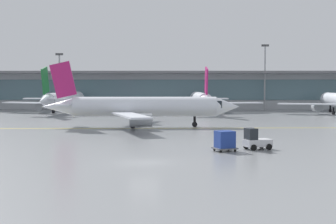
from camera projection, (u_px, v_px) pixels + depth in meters
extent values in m
plane|color=gray|center=(144.00, 163.00, 39.50)|extent=(400.00, 400.00, 0.00)
cube|color=yellow|center=(144.00, 128.00, 70.30)|extent=(109.93, 4.71, 0.01)
cube|color=#9EA3A8|center=(164.00, 91.00, 125.24)|extent=(220.00, 8.00, 9.00)
cube|color=slate|center=(164.00, 90.00, 121.14)|extent=(211.20, 0.16, 5.04)
cube|color=slate|center=(164.00, 73.00, 123.46)|extent=(228.80, 11.00, 0.60)
cylinder|color=silver|center=(65.00, 99.00, 108.07)|extent=(4.86, 21.56, 2.97)
cone|color=silver|center=(80.00, 97.00, 120.45)|extent=(3.13, 3.80, 2.82)
cube|color=black|center=(78.00, 96.00, 118.07)|extent=(2.55, 2.87, 1.04)
cone|color=silver|center=(44.00, 101.00, 95.09)|extent=(2.94, 4.96, 2.52)
cube|color=silver|center=(29.00, 103.00, 107.14)|extent=(12.41, 7.02, 0.24)
cylinder|color=#999EA3|center=(42.00, 106.00, 108.25)|extent=(2.11, 3.30, 1.83)
cube|color=silver|center=(96.00, 103.00, 105.61)|extent=(12.54, 5.06, 0.24)
cylinder|color=#999EA3|center=(87.00, 107.00, 107.21)|extent=(2.11, 3.30, 1.83)
cube|color=#19662D|center=(45.00, 81.00, 95.80)|extent=(0.67, 4.02, 5.59)
cube|color=silver|center=(35.00, 99.00, 96.57)|extent=(4.54, 2.48, 0.21)
cube|color=silver|center=(57.00, 99.00, 96.13)|extent=(4.54, 2.48, 0.21)
cylinder|color=black|center=(75.00, 108.00, 115.63)|extent=(0.38, 0.38, 1.57)
cylinder|color=black|center=(75.00, 109.00, 115.65)|extent=(0.55, 0.83, 0.79)
cylinder|color=black|center=(53.00, 110.00, 106.66)|extent=(0.38, 0.38, 1.57)
cylinder|color=black|center=(53.00, 111.00, 106.69)|extent=(0.55, 0.83, 0.79)
cylinder|color=black|center=(71.00, 110.00, 106.26)|extent=(0.38, 0.38, 1.57)
cylinder|color=black|center=(71.00, 111.00, 106.28)|extent=(0.55, 0.83, 0.79)
cylinder|color=silver|center=(200.00, 99.00, 108.04)|extent=(3.90, 21.42, 2.96)
cone|color=silver|center=(195.00, 97.00, 120.44)|extent=(2.97, 3.67, 2.81)
cube|color=black|center=(196.00, 96.00, 118.06)|extent=(2.42, 2.76, 1.04)
cone|color=silver|center=(207.00, 101.00, 95.04)|extent=(2.72, 4.84, 2.52)
cube|color=silver|center=(166.00, 103.00, 106.10)|extent=(12.50, 5.56, 0.24)
cylinder|color=#999EA3|center=(177.00, 107.00, 107.53)|extent=(1.96, 3.21, 1.83)
cube|color=silver|center=(235.00, 103.00, 106.59)|extent=(12.44, 6.52, 0.24)
cylinder|color=#999EA3|center=(223.00, 106.00, 107.86)|extent=(1.96, 3.21, 1.83)
cube|color=#B21E66|center=(206.00, 81.00, 95.76)|extent=(0.49, 4.00, 5.57)
cube|color=silver|center=(195.00, 99.00, 96.24)|extent=(4.44, 2.28, 0.21)
cube|color=silver|center=(217.00, 99.00, 96.38)|extent=(4.44, 2.28, 0.21)
cylinder|color=black|center=(197.00, 108.00, 115.61)|extent=(0.38, 0.38, 1.57)
cylinder|color=black|center=(197.00, 109.00, 115.63)|extent=(0.51, 0.80, 0.78)
cylinder|color=black|center=(192.00, 110.00, 106.37)|extent=(0.38, 0.38, 1.57)
cylinder|color=black|center=(192.00, 111.00, 106.39)|extent=(0.51, 0.80, 0.78)
cylinder|color=black|center=(210.00, 110.00, 106.50)|extent=(0.38, 0.38, 1.57)
cylinder|color=black|center=(210.00, 111.00, 106.52)|extent=(0.51, 0.80, 0.78)
cone|color=silver|center=(324.00, 98.00, 115.41)|extent=(2.86, 3.56, 2.76)
cube|color=black|center=(327.00, 97.00, 113.07)|extent=(2.34, 2.68, 1.02)
cube|color=silver|center=(307.00, 104.00, 101.89)|extent=(12.22, 6.23, 0.24)
cylinder|color=#999EA3|center=(317.00, 108.00, 103.12)|extent=(1.88, 3.12, 1.79)
cylinder|color=black|center=(330.00, 109.00, 110.67)|extent=(0.38, 0.38, 1.54)
cylinder|color=black|center=(330.00, 110.00, 110.70)|extent=(0.49, 0.78, 0.77)
cylinder|color=black|center=(333.00, 111.00, 101.75)|extent=(0.38, 0.38, 1.54)
cylinder|color=black|center=(333.00, 113.00, 101.77)|extent=(0.49, 0.78, 0.77)
cylinder|color=silver|center=(145.00, 107.00, 72.12)|extent=(21.28, 3.78, 2.94)
cone|color=silver|center=(228.00, 107.00, 72.47)|extent=(3.64, 2.93, 2.79)
cube|color=black|center=(212.00, 104.00, 72.38)|extent=(2.74, 2.40, 1.03)
cone|color=silver|center=(57.00, 107.00, 71.77)|extent=(4.80, 2.68, 2.50)
cube|color=silver|center=(135.00, 109.00, 79.64)|extent=(5.57, 12.42, 0.24)
cylinder|color=#999EA3|center=(143.00, 115.00, 77.30)|extent=(3.18, 1.94, 1.82)
cube|color=silver|center=(131.00, 115.00, 64.61)|extent=(6.43, 12.37, 0.24)
cylinder|color=#999EA3|center=(141.00, 120.00, 67.11)|extent=(3.18, 1.94, 1.82)
cube|color=#B21E66|center=(63.00, 80.00, 71.56)|extent=(3.98, 0.47, 5.54)
cube|color=silver|center=(68.00, 103.00, 73.94)|extent=(2.25, 4.40, 0.21)
cube|color=silver|center=(63.00, 104.00, 69.62)|extent=(2.25, 4.40, 0.21)
cylinder|color=black|center=(195.00, 122.00, 72.46)|extent=(0.38, 0.38, 1.56)
cylinder|color=black|center=(195.00, 124.00, 72.48)|extent=(0.80, 0.51, 0.78)
cylinder|color=black|center=(134.00, 121.00, 74.19)|extent=(0.38, 0.38, 1.56)
cylinder|color=black|center=(134.00, 123.00, 74.22)|extent=(0.80, 0.51, 0.78)
cylinder|color=black|center=(133.00, 123.00, 70.22)|extent=(0.38, 0.38, 1.56)
cylinder|color=black|center=(133.00, 126.00, 70.24)|extent=(0.80, 0.51, 0.78)
cube|color=silver|center=(258.00, 143.00, 47.57)|extent=(2.93, 2.24, 0.70)
cube|color=#1E2328|center=(251.00, 134.00, 47.26)|extent=(1.29, 1.48, 1.10)
cylinder|color=black|center=(261.00, 145.00, 48.54)|extent=(0.64, 0.42, 0.60)
cylinder|color=black|center=(269.00, 147.00, 47.23)|extent=(0.64, 0.42, 0.60)
cylinder|color=black|center=(246.00, 146.00, 47.95)|extent=(0.64, 0.42, 0.60)
cylinder|color=black|center=(254.00, 148.00, 46.64)|extent=(0.64, 0.42, 0.60)
cube|color=#595B60|center=(225.00, 148.00, 46.35)|extent=(2.53, 2.25, 0.12)
cube|color=navy|center=(225.00, 139.00, 46.30)|extent=(2.03, 1.97, 1.60)
cylinder|color=black|center=(228.00, 149.00, 47.27)|extent=(0.24, 0.17, 0.22)
cylinder|color=black|center=(235.00, 151.00, 45.96)|extent=(0.24, 0.17, 0.22)
cylinder|color=black|center=(214.00, 149.00, 46.75)|extent=(0.24, 0.17, 0.22)
cylinder|color=black|center=(221.00, 151.00, 45.44)|extent=(0.24, 0.17, 0.22)
cylinder|color=gray|center=(60.00, 83.00, 116.47)|extent=(0.36, 0.36, 13.24)
cube|color=#3F3F42|center=(59.00, 54.00, 116.07)|extent=(1.80, 0.30, 0.50)
cylinder|color=gray|center=(265.00, 78.00, 118.39)|extent=(0.36, 0.36, 15.48)
cube|color=#3F3F42|center=(265.00, 45.00, 117.93)|extent=(1.80, 0.30, 0.50)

